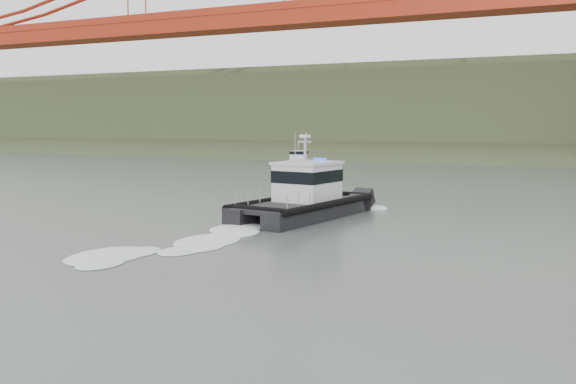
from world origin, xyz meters
The scene contains 4 objects.
ground centered at (0.00, 0.00, 0.00)m, with size 400.00×400.00×0.00m, color #46534D.
headlands centered at (0.00, 125.50, 7.05)m, with size 500.00×105.36×27.12m.
patrol_boat centered at (-2.04, 15.98, 1.28)m, with size 5.41×11.03×5.13m.
motorboat centered at (-18.96, 53.14, 0.92)m, with size 3.57×7.03×3.69m.
Camera 1 is at (13.13, -19.05, 5.55)m, focal length 40.00 mm.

